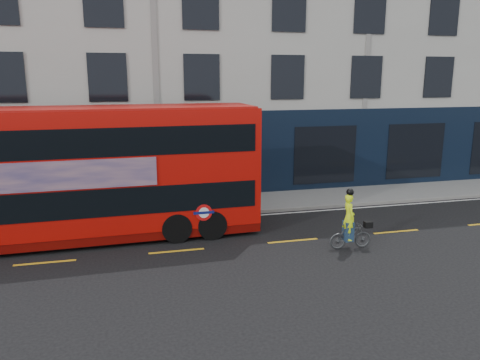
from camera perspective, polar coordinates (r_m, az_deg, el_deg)
name	(u,v)px	position (r m, az deg, el deg)	size (l,w,h in m)	color
ground	(182,269)	(14.09, -7.03, -10.74)	(120.00, 120.00, 0.00)	black
pavement	(163,208)	(20.19, -9.34, -3.40)	(60.00, 3.00, 0.12)	gray
kerb	(167,218)	(18.75, -8.95, -4.62)	(60.00, 0.12, 0.13)	gray
building_terrace	(147,38)	(25.93, -11.21, 16.61)	(50.00, 10.07, 15.00)	#B0AEA6
road_edge_line	(167,222)	(18.49, -8.86, -5.07)	(58.00, 0.10, 0.01)	silver
lane_dashes	(177,251)	(15.48, -7.73, -8.57)	(58.00, 0.12, 0.01)	gold
bus	(94,173)	(16.66, -17.40, 0.84)	(11.37, 2.86, 4.56)	#B80C07
cyclist	(350,228)	(15.75, 13.26, -5.75)	(1.45, 0.57, 2.04)	#3F4244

